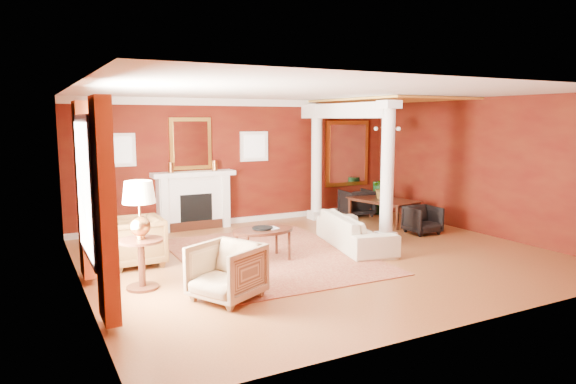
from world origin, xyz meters
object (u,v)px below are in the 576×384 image
side_table (140,216)px  armchair_leopard (135,239)px  coffee_table (263,232)px  sofa (355,225)px  armchair_stripe (226,269)px  dining_table (384,204)px

side_table → armchair_leopard: bearing=82.8°
armchair_leopard → coffee_table: bearing=70.5°
sofa → armchair_stripe: armchair_stripe is taller
sofa → dining_table: bearing=-38.4°
sofa → side_table: side_table is taller
dining_table → coffee_table: bearing=101.2°
coffee_table → side_table: 2.31m
armchair_leopard → sofa: bearing=80.7°
coffee_table → armchair_leopard: bearing=160.1°
armchair_leopard → coffee_table: size_ratio=0.82×
armchair_leopard → dining_table: 6.02m
armchair_stripe → coffee_table: size_ratio=0.77×
sofa → armchair_stripe: bearing=128.5°
sofa → armchair_stripe: size_ratio=2.52×
coffee_table → armchair_stripe: bearing=-129.4°
armchair_stripe → coffee_table: 1.99m
coffee_table → side_table: bearing=-166.0°
sofa → armchair_stripe: 3.60m
armchair_leopard → side_table: bearing=-6.9°
armchair_stripe → side_table: size_ratio=0.54×
armchair_leopard → armchair_stripe: (0.76, -2.26, -0.03)m
armchair_stripe → side_table: (-0.92, 0.99, 0.64)m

